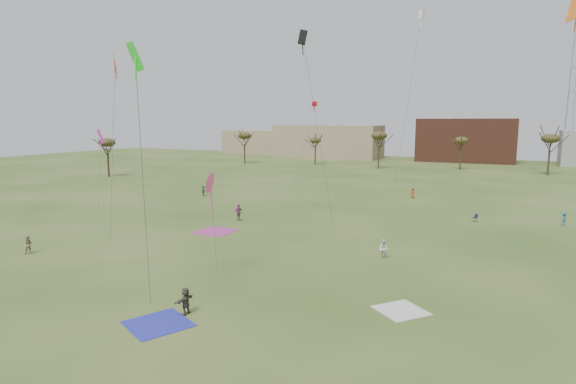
% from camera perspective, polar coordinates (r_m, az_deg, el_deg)
% --- Properties ---
extents(ground, '(260.00, 260.00, 0.00)m').
position_cam_1_polar(ground, '(31.52, -9.64, -12.95)').
color(ground, '#2D5019').
rests_on(ground, ground).
extents(spectator_fore_b, '(0.94, 0.99, 1.62)m').
position_cam_1_polar(spectator_fore_b, '(47.18, -28.72, -5.58)').
color(spectator_fore_b, '#9A8A62').
rests_on(spectator_fore_b, ground).
extents(spectator_fore_c, '(0.60, 1.57, 1.66)m').
position_cam_1_polar(spectator_fore_c, '(29.69, -12.22, -12.68)').
color(spectator_fore_c, brown).
rests_on(spectator_fore_c, ground).
extents(spectator_mid_d, '(0.84, 1.24, 1.96)m').
position_cam_1_polar(spectator_mid_d, '(55.10, -5.97, -2.46)').
color(spectator_mid_d, '#A04387').
rests_on(spectator_mid_d, ground).
extents(spectator_mid_e, '(0.92, 0.78, 1.66)m').
position_cam_1_polar(spectator_mid_e, '(40.83, 11.42, -6.74)').
color(spectator_mid_e, white).
rests_on(spectator_mid_e, ground).
extents(flyer_far_a, '(1.40, 1.36, 1.60)m').
position_cam_1_polar(flyer_far_a, '(74.01, -10.14, 0.15)').
color(flyer_far_a, '#2B814B').
rests_on(flyer_far_a, ground).
extents(flyer_far_b, '(0.85, 0.87, 1.51)m').
position_cam_1_polar(flyer_far_b, '(73.24, 14.76, -0.12)').
color(flyer_far_b, '#B9451F').
rests_on(flyer_far_b, ground).
extents(flyer_far_c, '(0.88, 1.14, 1.55)m').
position_cam_1_polar(flyer_far_c, '(60.36, 30.22, -2.83)').
color(flyer_far_c, '#215F99').
rests_on(flyer_far_c, ground).
extents(blanket_blue, '(4.37, 4.37, 0.03)m').
position_cam_1_polar(blanket_blue, '(29.06, -15.33, -15.05)').
color(blanket_blue, '#2A2FB7').
rests_on(blanket_blue, ground).
extents(blanket_cream, '(3.81, 3.81, 0.03)m').
position_cam_1_polar(blanket_cream, '(30.65, 13.42, -13.69)').
color(blanket_cream, white).
rests_on(blanket_cream, ground).
extents(blanket_plum, '(3.79, 3.79, 0.03)m').
position_cam_1_polar(blanket_plum, '(50.34, -8.76, -4.71)').
color(blanket_plum, '#B7388F').
rests_on(blanket_plum, ground).
extents(camp_chair_right, '(0.74, 0.74, 0.87)m').
position_cam_1_polar(camp_chair_right, '(58.56, 21.51, -3.08)').
color(camp_chair_right, '#141A39').
rests_on(camp_chair_right, ground).
extents(kites_aloft, '(63.48, 53.50, 26.34)m').
position_cam_1_polar(kites_aloft, '(53.09, 7.98, 15.78)').
color(kites_aloft, white).
rests_on(kites_aloft, ground).
extents(tree_line, '(117.44, 49.32, 8.91)m').
position_cam_1_polar(tree_line, '(105.01, 14.53, 5.92)').
color(tree_line, '#3A2B1E').
rests_on(tree_line, ground).
extents(building_tan, '(32.00, 14.00, 10.00)m').
position_cam_1_polar(building_tan, '(148.46, 4.87, 6.06)').
color(building_tan, '#937F60').
rests_on(building_tan, ground).
extents(building_brick, '(26.00, 16.00, 12.00)m').
position_cam_1_polar(building_brick, '(144.50, 20.70, 5.87)').
color(building_brick, brown).
rests_on(building_brick, ground).
extents(building_tan_west, '(20.00, 12.00, 8.00)m').
position_cam_1_polar(building_tan_west, '(167.54, -3.98, 6.02)').
color(building_tan_west, '#937F60').
rests_on(building_tan_west, ground).
extents(radio_tower, '(1.51, 1.72, 41.00)m').
position_cam_1_polar(radio_tower, '(149.65, 30.87, 10.36)').
color(radio_tower, '#9EA3A8').
rests_on(radio_tower, ground).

